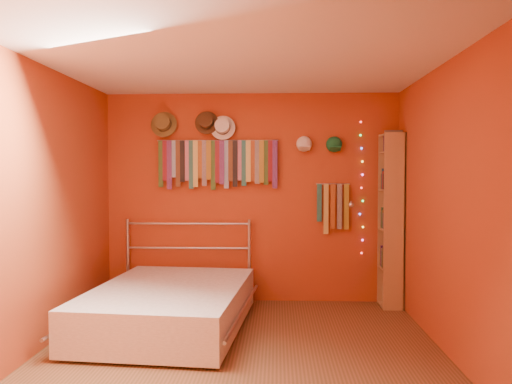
# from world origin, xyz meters

# --- Properties ---
(ground) EXTENTS (3.50, 3.50, 0.00)m
(ground) POSITION_xyz_m (0.00, 0.00, 0.00)
(ground) COLOR brown
(ground) RESTS_ON ground
(back_wall) EXTENTS (3.50, 0.02, 2.50)m
(back_wall) POSITION_xyz_m (0.00, 1.75, 1.25)
(back_wall) COLOR #9A3218
(back_wall) RESTS_ON ground
(right_wall) EXTENTS (0.02, 3.50, 2.50)m
(right_wall) POSITION_xyz_m (1.75, 0.00, 1.25)
(right_wall) COLOR #9A3218
(right_wall) RESTS_ON ground
(left_wall) EXTENTS (0.02, 3.50, 2.50)m
(left_wall) POSITION_xyz_m (-1.75, 0.00, 1.25)
(left_wall) COLOR #9A3218
(left_wall) RESTS_ON ground
(ceiling) EXTENTS (3.50, 3.50, 0.02)m
(ceiling) POSITION_xyz_m (0.00, 0.00, 2.50)
(ceiling) COLOR white
(ceiling) RESTS_ON back_wall
(tie_rack) EXTENTS (1.45, 0.03, 0.60)m
(tie_rack) POSITION_xyz_m (-0.41, 1.68, 1.68)
(tie_rack) COLOR #ACACB0
(tie_rack) RESTS_ON back_wall
(small_tie_rack) EXTENTS (0.40, 0.03, 0.60)m
(small_tie_rack) POSITION_xyz_m (0.97, 1.69, 1.17)
(small_tie_rack) COLOR #ACACB0
(small_tie_rack) RESTS_ON back_wall
(fedora_olive) EXTENTS (0.31, 0.17, 0.31)m
(fedora_olive) POSITION_xyz_m (-1.05, 1.65, 2.14)
(fedora_olive) COLOR brown
(fedora_olive) RESTS_ON back_wall
(fedora_brown) EXTENTS (0.28, 0.15, 0.28)m
(fedora_brown) POSITION_xyz_m (-0.53, 1.65, 2.15)
(fedora_brown) COLOR #462E19
(fedora_brown) RESTS_ON back_wall
(fedora_white) EXTENTS (0.30, 0.16, 0.29)m
(fedora_white) POSITION_xyz_m (-0.34, 1.65, 2.09)
(fedora_white) COLOR white
(fedora_white) RESTS_ON back_wall
(cap_white) EXTENTS (0.18, 0.23, 0.18)m
(cap_white) POSITION_xyz_m (0.63, 1.70, 1.89)
(cap_white) COLOR white
(cap_white) RESTS_ON back_wall
(cap_green) EXTENTS (0.18, 0.23, 0.18)m
(cap_green) POSITION_xyz_m (0.98, 1.70, 1.88)
(cap_green) COLOR #186F3C
(cap_green) RESTS_ON back_wall
(fairy_lights) EXTENTS (0.06, 0.02, 1.58)m
(fairy_lights) POSITION_xyz_m (1.31, 1.71, 1.37)
(fairy_lights) COLOR #FF3333
(fairy_lights) RESTS_ON back_wall
(reading_lamp) EXTENTS (0.06, 0.27, 0.08)m
(reading_lamp) POSITION_xyz_m (1.16, 1.54, 1.18)
(reading_lamp) COLOR #ACACB0
(reading_lamp) RESTS_ON back_wall
(bookshelf) EXTENTS (0.25, 0.34, 2.00)m
(bookshelf) POSITION_xyz_m (1.66, 1.53, 1.02)
(bookshelf) COLOR #AC854D
(bookshelf) RESTS_ON ground
(bed) EXTENTS (1.67, 2.12, 1.00)m
(bed) POSITION_xyz_m (-0.76, 0.61, 0.23)
(bed) COLOR #ACACB0
(bed) RESTS_ON ground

